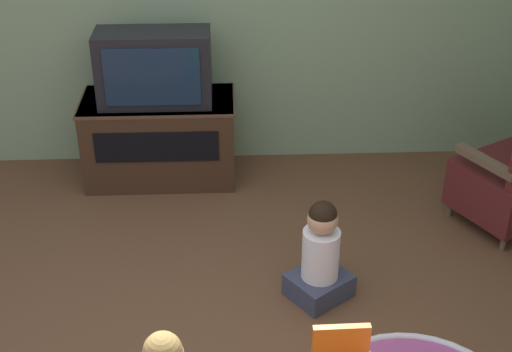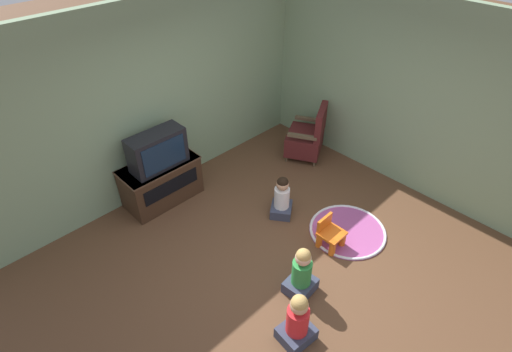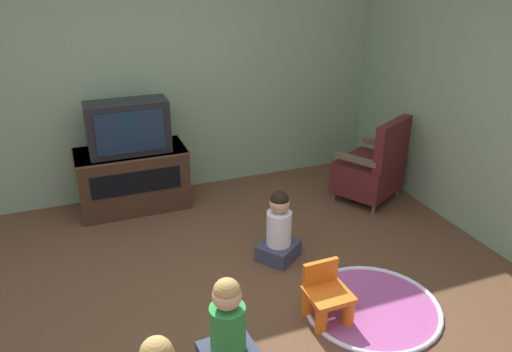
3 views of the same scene
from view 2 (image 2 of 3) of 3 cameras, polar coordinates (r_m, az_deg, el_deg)
The scene contains 11 objects.
ground_plane at distance 5.16m, azimuth 3.08°, elevation -12.03°, with size 30.00×30.00×0.00m, color brown.
wall_back at distance 5.73m, azimuth -15.49°, elevation 9.80°, with size 5.66×0.12×2.74m.
wall_right at distance 6.03m, azimuth 23.05°, elevation 9.51°, with size 0.12×5.43×2.74m.
tv_cabinet at distance 5.95m, azimuth -13.39°, elevation -0.73°, with size 1.11×0.56×0.63m.
television at distance 5.59m, azimuth -13.89°, elevation 3.56°, with size 0.79×0.34×0.52m.
black_armchair at distance 6.77m, azimuth 7.36°, elevation 5.46°, with size 0.84×0.81×0.92m.
yellow_kid_chair at distance 5.30m, azimuth 10.56°, elevation -8.30°, with size 0.31×0.30×0.42m.
play_mat at distance 5.64m, azimuth 12.95°, elevation -7.62°, with size 1.04×1.04×0.04m.
child_watching_left at distance 4.68m, azimuth 6.52°, elevation -13.68°, with size 0.37×0.33×0.68m.
child_watching_center at distance 5.58m, azimuth 3.71°, elevation -3.23°, with size 0.43×0.43×0.65m.
child_watching_right at distance 4.32m, azimuth 5.93°, elevation -19.95°, with size 0.38×0.34×0.69m.
Camera 2 is at (-2.52, -2.19, 3.93)m, focal length 28.00 mm.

